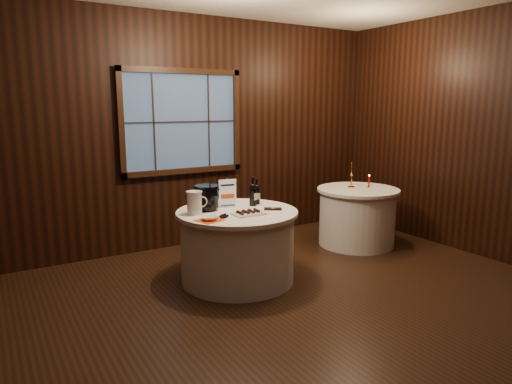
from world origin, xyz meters
TOP-DOWN VIEW (x-y plane):
  - ground at (0.00, 0.00)m, footprint 6.00×6.00m
  - back_wall at (0.00, 2.48)m, footprint 6.00×0.10m
  - main_table at (0.00, 1.00)m, footprint 1.28×1.28m
  - side_table at (2.00, 1.30)m, footprint 1.08×1.08m
  - sign_stand at (0.00, 1.22)m, footprint 0.19×0.12m
  - port_bottle_left at (0.27, 1.13)m, footprint 0.08×0.09m
  - port_bottle_right at (0.35, 1.18)m, footprint 0.07×0.08m
  - ice_bucket at (-0.26, 1.19)m, footprint 0.26×0.26m
  - chocolate_plate at (0.02, 0.79)m, footprint 0.32×0.21m
  - chocolate_box at (0.35, 0.85)m, footprint 0.21×0.18m
  - grape_bunch at (-0.26, 0.79)m, footprint 0.17×0.09m
  - glass_pitcher at (-0.44, 1.10)m, footprint 0.22×0.17m
  - orange_napkin at (-0.43, 0.78)m, footprint 0.29×0.29m
  - cracker_bowl at (-0.43, 0.78)m, footprint 0.19×0.19m
  - brass_candlestick at (1.96, 1.40)m, footprint 0.10×0.10m
  - red_candle at (2.16, 1.27)m, footprint 0.05×0.05m

SIDE VIEW (x-z plane):
  - ground at x=0.00m, z-range 0.00..0.00m
  - main_table at x=0.00m, z-range 0.00..0.77m
  - side_table at x=2.00m, z-range 0.00..0.77m
  - orange_napkin at x=-0.43m, z-range 0.77..0.77m
  - chocolate_box at x=0.35m, z-range 0.77..0.79m
  - chocolate_plate at x=0.02m, z-range 0.77..0.81m
  - grape_bunch at x=-0.26m, z-range 0.77..0.81m
  - cracker_bowl at x=-0.43m, z-range 0.77..0.81m
  - red_candle at x=2.16m, z-range 0.75..0.93m
  - sign_stand at x=0.00m, z-range 0.72..1.03m
  - glass_pitcher at x=-0.44m, z-range 0.77..1.01m
  - brass_candlestick at x=1.96m, z-range 0.72..1.07m
  - port_bottle_right at x=0.35m, z-range 0.75..1.05m
  - ice_bucket at x=-0.26m, z-range 0.78..1.04m
  - port_bottle_left at x=0.27m, z-range 0.75..1.08m
  - back_wall at x=0.00m, z-range 0.04..3.04m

